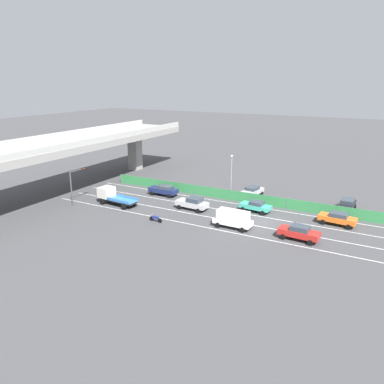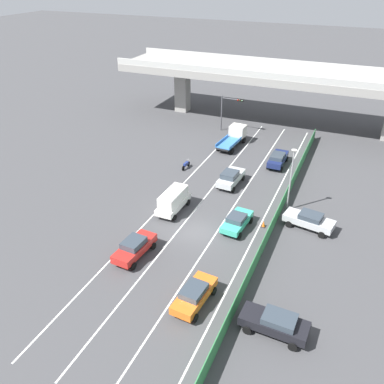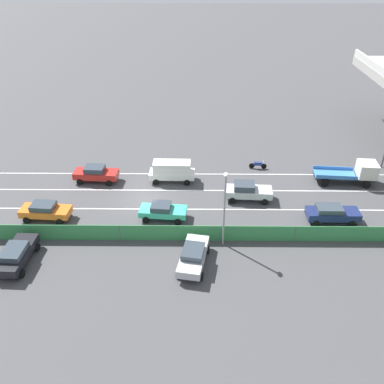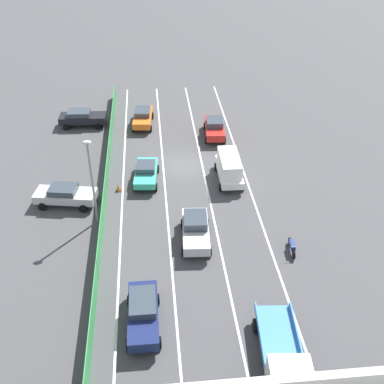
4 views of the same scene
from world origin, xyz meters
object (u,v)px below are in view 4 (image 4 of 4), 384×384
(car_van_white, at_px, (229,167))
(parked_sedan_dark, at_px, (82,117))
(car_taxi_teal, at_px, (146,172))
(car_taxi_orange, at_px, (143,116))
(flatbed_truck_blue, at_px, (285,366))
(traffic_cone, at_px, (118,188))
(motorcycle, at_px, (292,246))
(street_lamp, at_px, (91,174))
(car_sedan_navy, at_px, (143,312))
(car_sedan_silver, at_px, (196,229))
(parked_wagon_silver, at_px, (65,195))
(car_sedan_red, at_px, (214,127))

(car_van_white, relative_size, parked_sedan_dark, 1.01)
(car_taxi_teal, bearing_deg, car_taxi_orange, -89.09)
(flatbed_truck_blue, relative_size, parked_sedan_dark, 1.34)
(car_van_white, distance_m, traffic_cone, 9.28)
(motorcycle, bearing_deg, street_lamp, -19.05)
(traffic_cone, bearing_deg, street_lamp, 70.35)
(car_sedan_navy, bearing_deg, parked_sedan_dark, -77.31)
(parked_sedan_dark, relative_size, traffic_cone, 8.00)
(car_sedan_navy, bearing_deg, car_van_white, -116.37)
(car_sedan_silver, bearing_deg, parked_sedan_dark, -63.12)
(motorcycle, distance_m, parked_sedan_dark, 26.28)
(parked_wagon_silver, bearing_deg, car_sedan_navy, 115.41)
(motorcycle, bearing_deg, car_taxi_teal, -45.45)
(parked_sedan_dark, bearing_deg, flatbed_truck_blue, 112.97)
(flatbed_truck_blue, distance_m, parked_sedan_dark, 33.16)
(car_taxi_orange, bearing_deg, motorcycle, 115.79)
(car_sedan_silver, distance_m, traffic_cone, 8.77)
(flatbed_truck_blue, relative_size, street_lamp, 0.93)
(car_sedan_red, bearing_deg, car_sedan_navy, 72.56)
(car_sedan_navy, distance_m, street_lamp, 10.95)
(car_sedan_red, relative_size, parked_sedan_dark, 0.99)
(car_sedan_silver, relative_size, street_lamp, 0.69)
(street_lamp, bearing_deg, parked_sedan_dark, -80.96)
(car_taxi_orange, relative_size, car_taxi_teal, 1.05)
(car_taxi_orange, height_order, car_sedan_navy, car_sedan_navy)
(car_sedan_silver, relative_size, car_van_white, 0.98)
(car_sedan_silver, relative_size, flatbed_truck_blue, 0.74)
(car_sedan_red, height_order, traffic_cone, car_sedan_red)
(flatbed_truck_blue, xyz_separation_m, street_lamp, (10.37, -14.34, 2.91))
(car_sedan_silver, relative_size, car_taxi_teal, 1.06)
(car_sedan_red, xyz_separation_m, car_taxi_orange, (6.91, -3.14, -0.04))
(car_taxi_orange, height_order, parked_wagon_silver, car_taxi_orange)
(car_van_white, distance_m, parked_sedan_dark, 17.44)
(car_sedan_silver, xyz_separation_m, parked_wagon_silver, (9.60, -5.20, -0.06))
(car_van_white, xyz_separation_m, motorcycle, (-2.84, 9.41, -0.79))
(parked_sedan_dark, distance_m, traffic_cone, 12.90)
(car_van_white, height_order, traffic_cone, car_van_white)
(car_sedan_red, relative_size, motorcycle, 2.39)
(car_van_white, xyz_separation_m, flatbed_truck_blue, (0.23, 19.11, -0.02))
(car_taxi_teal, distance_m, parked_sedan_dark, 12.60)
(car_sedan_navy, bearing_deg, car_taxi_teal, -91.44)
(car_sedan_navy, relative_size, traffic_cone, 7.94)
(car_van_white, height_order, car_taxi_orange, car_van_white)
(parked_sedan_dark, bearing_deg, street_lamp, 99.04)
(motorcycle, bearing_deg, flatbed_truck_blue, 72.42)
(motorcycle, relative_size, parked_sedan_dark, 0.42)
(car_van_white, bearing_deg, motorcycle, 106.81)
(car_van_white, bearing_deg, parked_wagon_silver, 10.01)
(street_lamp, xyz_separation_m, traffic_cone, (-1.41, -3.94, -3.87))
(car_sedan_silver, bearing_deg, flatbed_truck_blue, 106.07)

